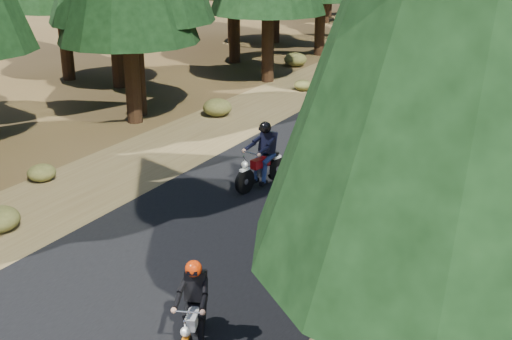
{
  "coord_description": "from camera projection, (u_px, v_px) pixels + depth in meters",
  "views": [
    {
      "loc": [
        6.4,
        -9.96,
        5.97
      ],
      "look_at": [
        0.0,
        1.5,
        1.1
      ],
      "focal_mm": 45.0,
      "sensor_mm": 36.0,
      "label": 1
    }
  ],
  "objects": [
    {
      "name": "ground",
      "position": [
        220.0,
        242.0,
        13.16
      ],
      "size": [
        120.0,
        120.0,
        0.0
      ],
      "primitive_type": "plane",
      "color": "#463219",
      "rests_on": "ground"
    },
    {
      "name": "road",
      "position": [
        319.0,
        169.0,
        17.25
      ],
      "size": [
        6.0,
        100.0,
        0.01
      ],
      "primitive_type": "cube",
      "color": "black",
      "rests_on": "ground"
    },
    {
      "name": "shoulder_l",
      "position": [
        180.0,
        143.0,
        19.35
      ],
      "size": [
        3.2,
        100.0,
        0.01
      ],
      "primitive_type": "cube",
      "color": "brown",
      "rests_on": "ground"
    },
    {
      "name": "shoulder_r",
      "position": [
        498.0,
        202.0,
        15.15
      ],
      "size": [
        3.2,
        100.0,
        0.01
      ],
      "primitive_type": "cube",
      "color": "brown",
      "rests_on": "ground"
    },
    {
      "name": "understory_shrubs",
      "position": [
        354.0,
        143.0,
        18.49
      ],
      "size": [
        14.71,
        31.28,
        0.64
      ],
      "color": "#474C1E",
      "rests_on": "ground"
    },
    {
      "name": "rider_lead",
      "position": [
        193.0,
        322.0,
        9.63
      ],
      "size": [
        1.04,
        1.66,
        1.42
      ],
      "rotation": [
        0.0,
        0.0,
        3.53
      ],
      "color": "silver",
      "rests_on": "road"
    },
    {
      "name": "rider_follow",
      "position": [
        261.0,
        166.0,
        15.84
      ],
      "size": [
        0.92,
        1.92,
        1.65
      ],
      "rotation": [
        0.0,
        0.0,
        2.94
      ],
      "color": "#95090D",
      "rests_on": "road"
    }
  ]
}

